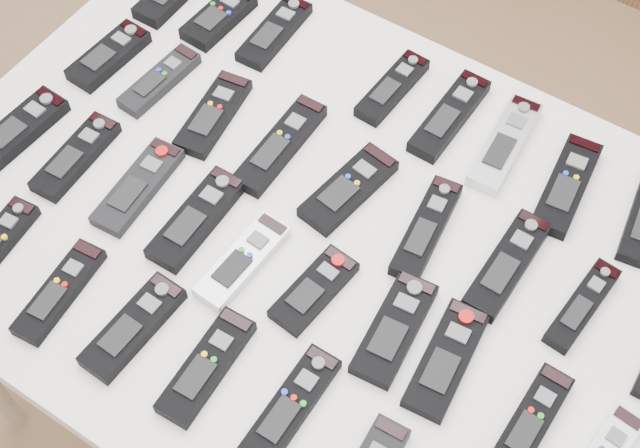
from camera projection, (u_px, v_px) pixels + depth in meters
The scene contains 29 objects.
ground at pixel (308, 396), 2.03m from camera, with size 4.00×4.00×0.00m, color olive.
table at pixel (320, 251), 1.40m from camera, with size 1.25×0.88×0.78m.
remote_1 at pixel (219, 17), 1.58m from camera, with size 0.06×0.15×0.02m, color black.
remote_2 at pixel (274, 32), 1.56m from camera, with size 0.05×0.17×0.02m, color black.
remote_3 at pixel (392, 88), 1.49m from camera, with size 0.05×0.16×0.02m, color black.
remote_4 at pixel (449, 116), 1.46m from camera, with size 0.05×0.19×0.02m, color black.
remote_5 at pixel (505, 144), 1.43m from camera, with size 0.05×0.19×0.02m, color #B7B7BC.
remote_6 at pixel (567, 186), 1.38m from camera, with size 0.06×0.19×0.02m, color black.
remote_9 at pixel (109, 56), 1.53m from camera, with size 0.06×0.15×0.02m, color black.
remote_10 at pixel (160, 81), 1.50m from camera, with size 0.05×0.16×0.02m, color black.
remote_11 at pixel (213, 114), 1.46m from camera, with size 0.06×0.17×0.02m, color black.
remote_12 at pixel (280, 145), 1.43m from camera, with size 0.05×0.20×0.02m, color black.
remote_13 at pixel (349, 189), 1.38m from camera, with size 0.06×0.17×0.02m, color black.
remote_14 at pixel (426, 229), 1.34m from camera, with size 0.05×0.18×0.02m, color black.
remote_15 at pixel (507, 265), 1.31m from camera, with size 0.05×0.19×0.02m, color black.
remote_16 at pixel (582, 306), 1.27m from camera, with size 0.04×0.16×0.02m, color black.
remote_18 at pixel (20, 129), 1.44m from camera, with size 0.06×0.17×0.02m, color black.
remote_19 at pixel (76, 156), 1.41m from camera, with size 0.05×0.17×0.02m, color black.
remote_20 at pixel (138, 186), 1.38m from camera, with size 0.06×0.18×0.02m, color black.
remote_21 at pixel (197, 219), 1.35m from camera, with size 0.06×0.18×0.02m, color black.
remote_22 at pixel (243, 261), 1.31m from camera, with size 0.05×0.17×0.02m, color #B7B7BC.
remote_23 at pixel (314, 290), 1.28m from camera, with size 0.06×0.14×0.02m, color black.
remote_24 at pixel (394, 329), 1.25m from camera, with size 0.06×0.17×0.02m, color black.
remote_25 at pixel (446, 359), 1.22m from camera, with size 0.06×0.18×0.02m, color black.
remote_26 at pixel (531, 422), 1.18m from camera, with size 0.05×0.17×0.02m, color black.
remote_30 at pixel (59, 291), 1.28m from camera, with size 0.05×0.17×0.02m, color black.
remote_31 at pixel (133, 327), 1.25m from camera, with size 0.06×0.17×0.02m, color black.
remote_32 at pixel (207, 366), 1.22m from camera, with size 0.05×0.17×0.02m, color black.
remote_33 at pixel (290, 407), 1.19m from camera, with size 0.05×0.18×0.02m, color black.
Camera 1 is at (0.45, -0.63, 1.92)m, focal length 50.00 mm.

